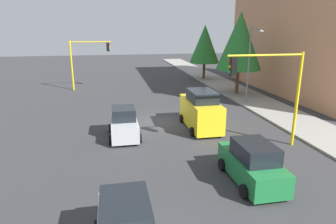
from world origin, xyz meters
TOP-DOWN VIEW (x-y plane):
  - ground_plane at (0.00, 0.00)m, footprint 120.00×120.00m
  - sidewalk_kerb at (-5.00, 10.50)m, footprint 80.00×4.00m
  - lane_arrow_near at (11.51, -3.00)m, footprint 2.40×1.10m
  - apartment_block at (-7.99, 18.50)m, footprint 22.33×9.30m
  - traffic_signal_far_right at (-14.00, -5.68)m, footprint 0.36×4.59m
  - traffic_signal_near_left at (6.00, 5.69)m, footprint 0.36×4.59m
  - street_lamp_curbside at (-3.61, 9.20)m, footprint 2.15×0.28m
  - tree_roadside_mid at (-8.00, 10.00)m, footprint 4.67×4.67m
  - tree_roadside_far at (-18.00, 9.50)m, footprint 4.03×4.03m
  - delivery_van_yellow at (1.89, 2.90)m, footprint 4.80×2.22m
  - car_silver at (2.71, -2.54)m, footprint 3.63×2.00m
  - car_green at (9.73, 2.96)m, footprint 4.15×2.05m

SIDE VIEW (x-z plane):
  - ground_plane at x=0.00m, z-range 0.00..0.00m
  - lane_arrow_near at x=11.51m, z-range -0.54..0.56m
  - sidewalk_kerb at x=-5.00m, z-range 0.00..0.15m
  - car_silver at x=2.71m, z-range -0.09..1.88m
  - car_green at x=9.73m, z-range -0.09..1.89m
  - delivery_van_yellow at x=1.89m, z-range -0.11..2.67m
  - traffic_signal_far_right at x=-14.00m, z-range 1.16..6.71m
  - traffic_signal_near_left at x=6.00m, z-range 1.17..6.79m
  - street_lamp_curbside at x=-3.61m, z-range 0.85..7.85m
  - tree_roadside_far at x=-18.00m, z-range 1.15..8.51m
  - tree_roadside_mid at x=-8.00m, z-range 1.35..9.90m
  - apartment_block at x=-7.99m, z-range 0.01..15.02m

